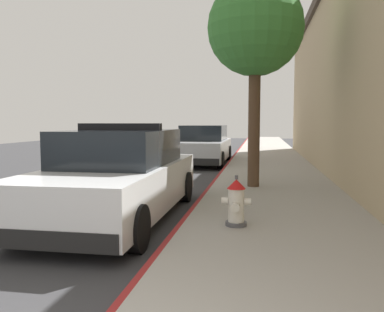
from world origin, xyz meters
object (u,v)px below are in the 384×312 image
at_px(parked_car_silver_ahead, 204,146).
at_px(fire_hydrant, 236,203).
at_px(police_cruiser, 119,177).
at_px(street_tree, 255,29).

height_order(parked_car_silver_ahead, fire_hydrant, parked_car_silver_ahead).
bearing_deg(police_cruiser, street_tree, 52.73).
height_order(police_cruiser, street_tree, street_tree).
bearing_deg(police_cruiser, parked_car_silver_ahead, 88.89).
xyz_separation_m(parked_car_silver_ahead, fire_hydrant, (1.92, -10.11, -0.24)).
distance_m(fire_hydrant, street_tree, 5.03).
relative_size(police_cruiser, parked_car_silver_ahead, 1.00).
distance_m(parked_car_silver_ahead, fire_hydrant, 10.29).
xyz_separation_m(parked_car_silver_ahead, street_tree, (2.10, -6.36, 3.12)).
bearing_deg(parked_car_silver_ahead, police_cruiser, -91.11).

